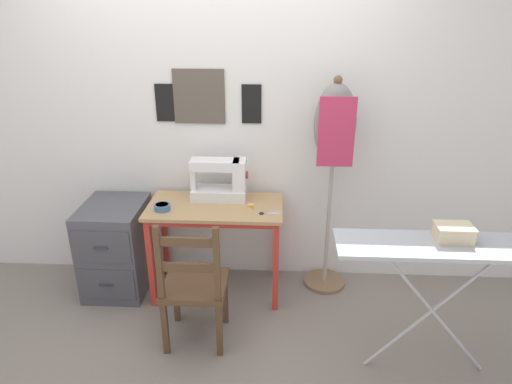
% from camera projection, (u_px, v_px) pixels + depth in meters
% --- Properties ---
extents(ground_plane, '(14.00, 14.00, 0.00)m').
position_uv_depth(ground_plane, '(214.00, 310.00, 3.31)').
color(ground_plane, gray).
extents(wall_back, '(10.00, 0.07, 2.55)m').
position_uv_depth(wall_back, '(218.00, 118.00, 3.33)').
color(wall_back, silver).
rests_on(wall_back, ground_plane).
extents(sewing_table, '(0.97, 0.50, 0.72)m').
position_uv_depth(sewing_table, '(215.00, 219.00, 3.29)').
color(sewing_table, tan).
rests_on(sewing_table, ground_plane).
extents(sewing_machine, '(0.41, 0.19, 0.32)m').
position_uv_depth(sewing_machine, '(222.00, 181.00, 3.31)').
color(sewing_machine, white).
rests_on(sewing_machine, sewing_table).
extents(fabric_bowl, '(0.11, 0.11, 0.04)m').
position_uv_depth(fabric_bowl, '(162.00, 207.00, 3.18)').
color(fabric_bowl, teal).
rests_on(fabric_bowl, sewing_table).
extents(scissors, '(0.15, 0.05, 0.01)m').
position_uv_depth(scissors, '(267.00, 213.00, 3.13)').
color(scissors, silver).
rests_on(scissors, sewing_table).
extents(thread_spool_near_machine, '(0.04, 0.04, 0.03)m').
position_uv_depth(thread_spool_near_machine, '(251.00, 206.00, 3.20)').
color(thread_spool_near_machine, yellow).
rests_on(thread_spool_near_machine, sewing_table).
extents(wooden_chair, '(0.40, 0.38, 0.90)m').
position_uv_depth(wooden_chair, '(194.00, 286.00, 2.86)').
color(wooden_chair, '#513823').
rests_on(wooden_chair, ground_plane).
extents(filing_cabinet, '(0.44, 0.55, 0.69)m').
position_uv_depth(filing_cabinet, '(117.00, 247.00, 3.45)').
color(filing_cabinet, '#4C4C51').
rests_on(filing_cabinet, ground_plane).
extents(dress_form, '(0.32, 0.32, 1.62)m').
position_uv_depth(dress_form, '(334.00, 140.00, 3.16)').
color(dress_form, '#846647').
rests_on(dress_form, ground_plane).
extents(ironing_board, '(1.17, 0.31, 0.86)m').
position_uv_depth(ironing_board, '(443.00, 252.00, 2.48)').
color(ironing_board, '#ADB2B7').
rests_on(ironing_board, ground_plane).
extents(storage_box, '(0.20, 0.14, 0.09)m').
position_uv_depth(storage_box, '(454.00, 233.00, 2.48)').
color(storage_box, beige).
rests_on(storage_box, ironing_board).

